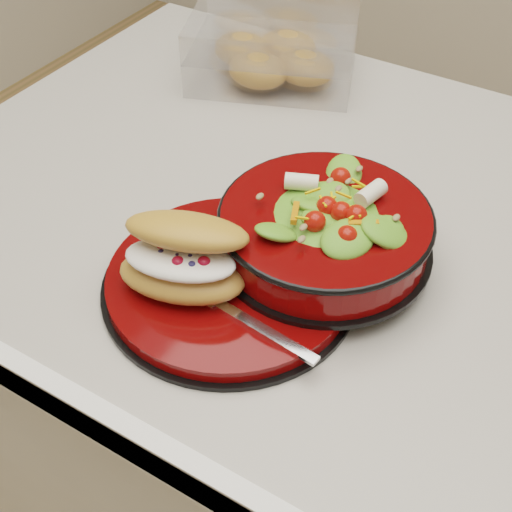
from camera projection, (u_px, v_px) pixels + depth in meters
The scene contains 6 objects.
island_counter at pixel (372, 456), 1.10m from camera, with size 1.24×0.74×0.90m.
dinner_plate at pixel (230, 282), 0.74m from camera, with size 0.27×0.27×0.02m.
salad_bowl at pixel (325, 224), 0.74m from camera, with size 0.23×0.23×0.10m.
croissant at pixel (184, 258), 0.70m from camera, with size 0.14×0.12×0.08m.
fork at pixel (245, 319), 0.69m from camera, with size 0.16×0.03×0.00m.
pastry_box at pixel (273, 50), 1.05m from camera, with size 0.28×0.25×0.09m.
Camera 1 is at (0.16, -0.60, 1.43)m, focal length 50.00 mm.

